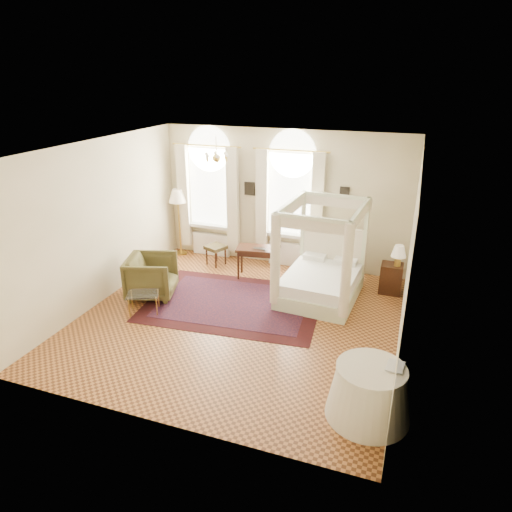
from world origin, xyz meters
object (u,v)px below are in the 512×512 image
(nightstand, at_px, (391,278))
(writing_desk, at_px, (258,252))
(canopy_bed, at_px, (320,278))
(armchair, at_px, (152,276))
(coffee_table, at_px, (143,295))
(floor_lamp, at_px, (178,199))
(side_table, at_px, (369,392))
(stool, at_px, (216,249))

(nightstand, xyz_separation_m, writing_desk, (-2.98, -0.22, 0.31))
(canopy_bed, relative_size, nightstand, 3.15)
(nightstand, bearing_deg, armchair, -158.73)
(coffee_table, xyz_separation_m, floor_lamp, (-0.82, 3.06, 1.11))
(canopy_bed, height_order, nightstand, canopy_bed)
(canopy_bed, distance_m, armchair, 3.58)
(side_table, bearing_deg, floor_lamp, 139.65)
(nightstand, distance_m, floor_lamp, 5.54)
(nightstand, distance_m, writing_desk, 3.00)
(writing_desk, bearing_deg, stool, 163.86)
(side_table, bearing_deg, canopy_bed, 112.87)
(writing_desk, relative_size, side_table, 0.90)
(armchair, distance_m, coffee_table, 0.74)
(nightstand, height_order, stool, nightstand)
(canopy_bed, bearing_deg, floor_lamp, 162.20)
(coffee_table, distance_m, side_table, 4.83)
(canopy_bed, distance_m, floor_lamp, 4.33)
(stool, distance_m, armchair, 2.10)
(writing_desk, xyz_separation_m, floor_lamp, (-2.42, 0.71, 0.85))
(nightstand, distance_m, stool, 4.23)
(writing_desk, relative_size, floor_lamp, 0.61)
(nightstand, height_order, floor_lamp, floor_lamp)
(side_table, bearing_deg, coffee_table, 161.60)
(armchair, bearing_deg, coffee_table, -179.01)
(nightstand, distance_m, side_table, 4.10)
(nightstand, relative_size, armchair, 0.66)
(canopy_bed, height_order, armchair, canopy_bed)
(canopy_bed, distance_m, writing_desk, 1.70)
(coffee_table, bearing_deg, stool, 82.50)
(writing_desk, bearing_deg, nightstand, 4.24)
(floor_lamp, bearing_deg, side_table, -40.35)
(nightstand, height_order, side_table, side_table)
(side_table, bearing_deg, writing_desk, 127.54)
(stool, bearing_deg, coffee_table, -97.50)
(writing_desk, height_order, armchair, armchair)
(canopy_bed, height_order, stool, canopy_bed)
(stool, relative_size, coffee_table, 0.78)
(writing_desk, distance_m, armchair, 2.47)
(nightstand, height_order, armchair, armchair)
(coffee_table, bearing_deg, floor_lamp, 104.99)
(coffee_table, relative_size, floor_lamp, 0.42)
(side_table, bearing_deg, armchair, 155.18)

